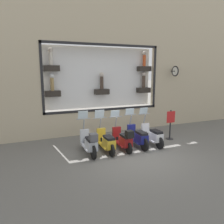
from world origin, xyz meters
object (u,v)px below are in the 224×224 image
at_px(scooter_yellow_3, 106,142).
at_px(scooter_white_0, 153,135).
at_px(scooter_navy_1, 138,137).
at_px(scooter_red_2, 123,139).
at_px(scooter_silver_4, 89,143).
at_px(shop_sign_post, 170,124).

bearing_deg(scooter_yellow_3, scooter_white_0, -90.00).
bearing_deg(scooter_yellow_3, scooter_navy_1, -89.84).
relative_size(scooter_red_2, scooter_yellow_3, 1.00).
bearing_deg(scooter_navy_1, scooter_silver_4, 91.49).
height_order(scooter_yellow_3, scooter_silver_4, scooter_silver_4).
distance_m(scooter_red_2, shop_sign_post, 2.75).
relative_size(scooter_navy_1, scooter_yellow_3, 1.01).
relative_size(scooter_navy_1, shop_sign_post, 1.27).
xyz_separation_m(scooter_white_0, scooter_yellow_3, (-0.00, 2.19, -0.00)).
height_order(scooter_yellow_3, shop_sign_post, scooter_yellow_3).
height_order(scooter_red_2, scooter_yellow_3, scooter_yellow_3).
xyz_separation_m(scooter_navy_1, scooter_yellow_3, (-0.00, 1.46, -0.02)).
height_order(scooter_navy_1, scooter_silver_4, scooter_silver_4).
relative_size(scooter_white_0, scooter_red_2, 1.01).
bearing_deg(scooter_yellow_3, shop_sign_post, -83.61).
xyz_separation_m(scooter_red_2, scooter_yellow_3, (0.07, 0.73, -0.03)).
bearing_deg(scooter_navy_1, scooter_white_0, -90.30).
bearing_deg(shop_sign_post, scooter_navy_1, 100.95).
relative_size(scooter_red_2, scooter_silver_4, 0.99).
xyz_separation_m(scooter_yellow_3, shop_sign_post, (0.38, -3.43, 0.32)).
distance_m(scooter_yellow_3, shop_sign_post, 3.47).
distance_m(scooter_red_2, scooter_yellow_3, 0.74).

